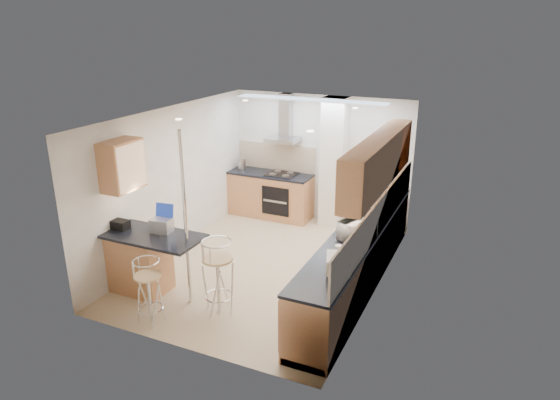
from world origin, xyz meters
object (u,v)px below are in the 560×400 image
at_px(laptop, 161,225).
at_px(bread_bin, 338,263).
at_px(bar_stool_end, 218,277).
at_px(bar_stool_near, 149,292).
at_px(microwave, 357,230).

distance_m(laptop, bread_bin, 2.68).
bearing_deg(bar_stool_end, laptop, 109.30).
height_order(laptop, bar_stool_end, laptop).
xyz_separation_m(bar_stool_end, bread_bin, (1.64, 0.14, 0.48)).
bearing_deg(bar_stool_end, bread_bin, -55.14).
bearing_deg(laptop, bar_stool_end, -17.96).
relative_size(laptop, bar_stool_end, 0.27).
bearing_deg(bar_stool_near, bread_bin, -1.60).
distance_m(bar_stool_near, bar_stool_end, 0.92).
height_order(microwave, bar_stool_near, microwave).
height_order(bar_stool_near, bread_bin, bread_bin).
bearing_deg(bar_stool_end, bar_stool_near, 160.83).
distance_m(microwave, laptop, 2.79).
bearing_deg(bar_stool_near, microwave, 18.49).
relative_size(bar_stool_end, bread_bin, 2.92).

